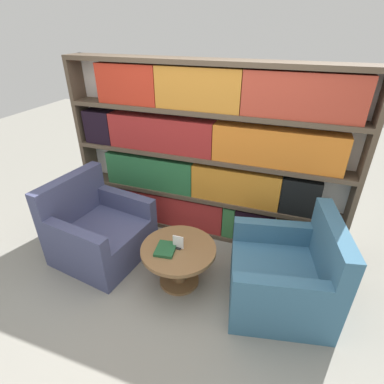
# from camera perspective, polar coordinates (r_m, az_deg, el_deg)

# --- Properties ---
(ground_plane) EXTENTS (14.00, 14.00, 0.00)m
(ground_plane) POSITION_cam_1_polar(r_m,az_deg,el_deg) (3.10, -5.57, -20.51)
(ground_plane) COLOR gray
(bookshelf) EXTENTS (3.25, 0.30, 2.06)m
(bookshelf) POSITION_cam_1_polar(r_m,az_deg,el_deg) (3.46, 2.85, 6.77)
(bookshelf) COLOR silver
(bookshelf) RESTS_ON ground_plane
(armchair_left) EXTENTS (1.02, 1.03, 0.92)m
(armchair_left) POSITION_cam_1_polar(r_m,az_deg,el_deg) (3.59, -17.38, -7.25)
(armchair_left) COLOR #42476B
(armchair_left) RESTS_ON ground_plane
(armchair_right) EXTENTS (1.06, 1.07, 0.92)m
(armchair_right) POSITION_cam_1_polar(r_m,az_deg,el_deg) (3.03, 17.30, -15.15)
(armchair_right) COLOR #386684
(armchair_right) RESTS_ON ground_plane
(coffee_table) EXTENTS (0.74, 0.74, 0.45)m
(coffee_table) POSITION_cam_1_polar(r_m,az_deg,el_deg) (3.07, -2.55, -12.39)
(coffee_table) COLOR brown
(coffee_table) RESTS_ON ground_plane
(table_sign) EXTENTS (0.11, 0.06, 0.14)m
(table_sign) POSITION_cam_1_polar(r_m,az_deg,el_deg) (2.95, -2.64, -9.69)
(table_sign) COLOR black
(table_sign) RESTS_ON coffee_table
(stray_book) EXTENTS (0.21, 0.25, 0.03)m
(stray_book) POSITION_cam_1_polar(r_m,az_deg,el_deg) (2.95, -5.05, -10.78)
(stray_book) COLOR #1E512D
(stray_book) RESTS_ON coffee_table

